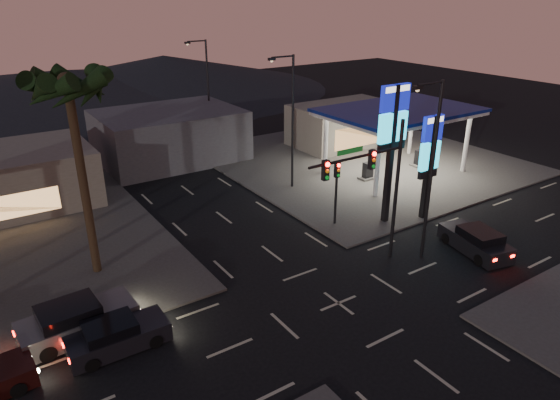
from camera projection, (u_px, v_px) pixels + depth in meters
ground at (338, 303)px, 24.35m from camera, size 140.00×140.00×0.00m
corner_lot_ne at (361, 160)px, 44.78m from camera, size 24.00×24.00×0.12m
gas_station at (399, 113)px, 39.76m from camera, size 12.20×8.20×5.47m
convenience_store at (343, 124)px, 48.89m from camera, size 10.00×6.00×4.00m
pylon_sign_tall at (393, 127)px, 30.44m from camera, size 2.20×0.35×9.00m
pylon_sign_short at (430, 152)px, 31.62m from camera, size 1.60×0.35×7.00m
traffic_signal_mast at (374, 177)px, 25.77m from camera, size 6.10×0.39×8.00m
pedestal_signal at (337, 183)px, 31.38m from camera, size 0.32×0.39×4.30m
streetlight_near at (430, 162)px, 26.37m from camera, size 2.14×0.25×10.00m
streetlight_mid at (290, 115)px, 36.35m from camera, size 2.14×0.25×10.00m
streetlight_far at (206, 87)px, 47.10m from camera, size 2.14×0.25×10.00m
palm_a at (69, 98)px, 23.40m from camera, size 4.41×4.41×10.86m
building_far_mid at (169, 135)px, 44.48m from camera, size 12.00×9.00×4.40m
hill_right at (165, 72)px, 77.11m from camera, size 50.00×50.00×5.00m
hill_center at (63, 85)px, 69.64m from camera, size 60.00×60.00×4.00m
car_lane_a_front at (117, 336)px, 21.03m from camera, size 4.30×1.86×1.39m
car_lane_b_front at (76, 321)px, 21.79m from camera, size 5.12×2.37×1.63m
suv_station at (476, 241)px, 28.89m from camera, size 2.79×4.74×1.49m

